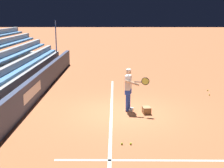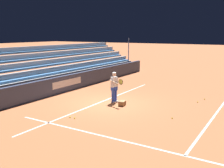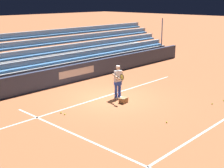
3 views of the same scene
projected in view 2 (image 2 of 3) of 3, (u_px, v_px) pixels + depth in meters
ground_plane at (108, 103)px, 14.62m from camera, size 160.00×160.00×0.00m
court_baseline_white at (101, 102)px, 14.88m from camera, size 12.00×0.10×0.01m
court_sideline_white at (142, 145)px, 9.13m from camera, size 0.10×12.00×0.01m
court_service_line_white at (211, 120)px, 11.80m from camera, size 8.22×0.10×0.01m
back_wall_sponsor_board at (55, 86)px, 16.57m from camera, size 24.34×0.25×1.10m
bleacher_stand at (30, 80)px, 17.67m from camera, size 23.13×3.20×3.40m
tennis_player at (114, 87)px, 14.62m from camera, size 0.73×0.96×1.71m
ball_box_cardboard at (122, 103)px, 14.12m from camera, size 0.43×0.35×0.26m
tennis_ball_midcourt at (75, 118)px, 11.97m from camera, size 0.07×0.07×0.07m
tennis_ball_far_right at (205, 99)px, 15.43m from camera, size 0.07×0.07×0.07m
tennis_ball_on_baseline at (70, 117)px, 12.11m from camera, size 0.07×0.07×0.07m
tennis_ball_near_player at (172, 118)px, 11.98m from camera, size 0.07×0.07×0.07m
tennis_ball_by_box at (198, 102)px, 14.76m from camera, size 0.07×0.07×0.07m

